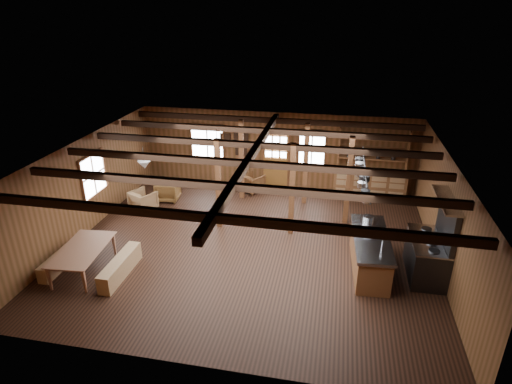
{
  "coord_description": "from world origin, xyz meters",
  "views": [
    {
      "loc": [
        2.17,
        -10.27,
        6.34
      ],
      "look_at": [
        -0.06,
        1.0,
        1.24
      ],
      "focal_mm": 30.0,
      "sensor_mm": 36.0,
      "label": 1
    }
  ],
  "objects_px": {
    "commercial_range": "(430,252)",
    "armchair_b": "(252,183)",
    "armchair_a": "(168,191)",
    "kitchen_island": "(370,253)",
    "armchair_c": "(143,200)",
    "dining_table": "(85,260)"
  },
  "relations": [
    {
      "from": "armchair_a",
      "to": "armchair_b",
      "type": "height_order",
      "value": "armchair_a"
    },
    {
      "from": "commercial_range",
      "to": "armchair_c",
      "type": "xyz_separation_m",
      "value": [
        -8.64,
        2.13,
        -0.34
      ]
    },
    {
      "from": "commercial_range",
      "to": "dining_table",
      "type": "distance_m",
      "value": 8.69
    },
    {
      "from": "kitchen_island",
      "to": "armchair_c",
      "type": "xyz_separation_m",
      "value": [
        -7.21,
        2.13,
        -0.14
      ]
    },
    {
      "from": "kitchen_island",
      "to": "armchair_a",
      "type": "relative_size",
      "value": 3.3
    },
    {
      "from": "commercial_range",
      "to": "dining_table",
      "type": "bearing_deg",
      "value": -169.88
    },
    {
      "from": "commercial_range",
      "to": "armchair_c",
      "type": "bearing_deg",
      "value": 166.18
    },
    {
      "from": "kitchen_island",
      "to": "armchair_c",
      "type": "distance_m",
      "value": 7.52
    },
    {
      "from": "dining_table",
      "to": "armchair_b",
      "type": "height_order",
      "value": "dining_table"
    },
    {
      "from": "commercial_range",
      "to": "armchair_b",
      "type": "distance_m",
      "value": 6.91
    },
    {
      "from": "armchair_c",
      "to": "dining_table",
      "type": "bearing_deg",
      "value": 117.64
    },
    {
      "from": "dining_table",
      "to": "armchair_c",
      "type": "relative_size",
      "value": 2.57
    },
    {
      "from": "kitchen_island",
      "to": "commercial_range",
      "type": "height_order",
      "value": "commercial_range"
    },
    {
      "from": "armchair_a",
      "to": "armchair_b",
      "type": "xyz_separation_m",
      "value": [
        2.73,
        1.31,
        -0.02
      ]
    },
    {
      "from": "armchair_b",
      "to": "dining_table",
      "type": "bearing_deg",
      "value": 95.27
    },
    {
      "from": "kitchen_island",
      "to": "dining_table",
      "type": "distance_m",
      "value": 7.27
    },
    {
      "from": "dining_table",
      "to": "armchair_a",
      "type": "relative_size",
      "value": 2.46
    },
    {
      "from": "kitchen_island",
      "to": "dining_table",
      "type": "bearing_deg",
      "value": -170.9
    },
    {
      "from": "kitchen_island",
      "to": "armchair_a",
      "type": "distance_m",
      "value": 7.33
    },
    {
      "from": "commercial_range",
      "to": "armchair_c",
      "type": "height_order",
      "value": "commercial_range"
    },
    {
      "from": "armchair_b",
      "to": "armchair_c",
      "type": "relative_size",
      "value": 0.98
    },
    {
      "from": "commercial_range",
      "to": "armchair_a",
      "type": "height_order",
      "value": "commercial_range"
    }
  ]
}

